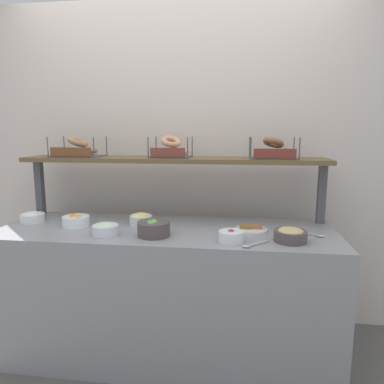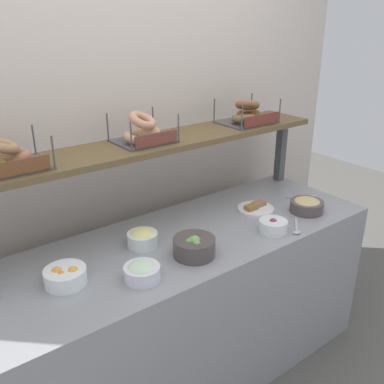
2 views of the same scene
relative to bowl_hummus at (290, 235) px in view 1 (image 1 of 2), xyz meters
name	(u,v)px [view 1 (image 1 of 2)]	position (x,y,z in m)	size (l,w,h in m)	color
ground_plane	(167,351)	(-0.74, 0.16, -0.89)	(8.00, 8.00, 0.00)	#595651
back_wall	(180,165)	(-0.74, 0.71, 0.31)	(3.31, 0.06, 2.40)	beige
deli_counter	(167,292)	(-0.74, 0.16, -0.46)	(2.11, 0.70, 0.85)	gray
shelf_riser_left	(40,188)	(-1.74, 0.43, 0.16)	(0.05, 0.05, 0.40)	#4C4C51
shelf_riser_right	(322,194)	(0.25, 0.43, 0.16)	(0.05, 0.05, 0.40)	#4C4C51
upper_shelf	(173,160)	(-0.74, 0.43, 0.38)	(2.07, 0.32, 0.03)	brown
bowl_hummus	(290,235)	(0.00, 0.00, 0.00)	(0.18, 0.18, 0.08)	#4F4345
bowl_fruit_salad	(76,221)	(-1.33, 0.15, 0.00)	(0.17, 0.17, 0.08)	white
bowl_scallion_spread	(105,229)	(-1.07, -0.01, 0.00)	(0.15, 0.15, 0.08)	white
bowl_cream_cheese	(32,217)	(-1.67, 0.21, 0.00)	(0.16, 0.16, 0.07)	white
bowl_beet_salad	(231,236)	(-0.33, -0.05, -0.01)	(0.14, 0.14, 0.07)	white
bowl_veggie_mix	(154,228)	(-0.78, 0.01, 0.01)	(0.19, 0.19, 0.10)	#4E4443
bowl_egg_salad	(141,219)	(-0.92, 0.22, 0.00)	(0.14, 0.14, 0.08)	white
serving_plate_white	(251,229)	(-0.21, 0.18, -0.03)	(0.20, 0.20, 0.04)	white
serving_spoon_near_plate	(252,245)	(-0.22, -0.11, -0.03)	(0.14, 0.13, 0.01)	#B7B7BC
serving_spoon_by_edge	(315,235)	(0.16, 0.12, -0.03)	(0.16, 0.11, 0.01)	#B7B7BC
bagel_basket_everything	(78,150)	(-1.42, 0.43, 0.44)	(0.34, 0.26, 0.15)	#4C4C51
bagel_basket_sesame	(171,150)	(-0.76, 0.45, 0.44)	(0.29, 0.25, 0.15)	#4C4C51
bagel_basket_cinnamon_raisin	(273,151)	(-0.07, 0.43, 0.44)	(0.31, 0.24, 0.15)	#4C4C51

